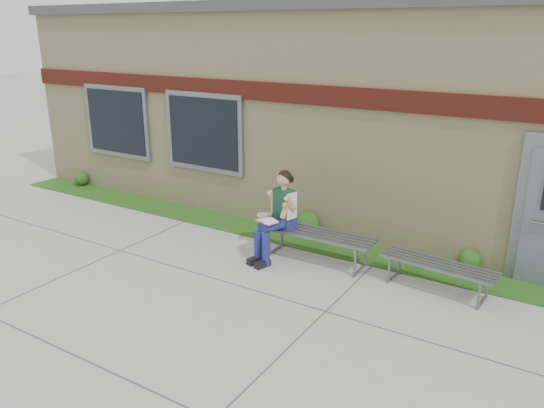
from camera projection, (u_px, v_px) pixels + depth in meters
The scene contains 9 objects.
ground at pixel (245, 308), 7.38m from camera, with size 80.00×80.00×0.00m, color #9E9E99.
grass_strip at pixel (327, 246), 9.47m from camera, with size 16.00×0.80×0.02m, color #234C14.
school_building at pixel (399, 105), 11.55m from camera, with size 16.20×6.22×4.20m.
bench_left at pixel (316, 239), 8.76m from camera, with size 1.97×0.57×0.51m.
bench_right at pixel (438, 269), 7.78m from camera, with size 1.72×0.63×0.44m.
girl at pixel (278, 214), 8.76m from camera, with size 0.58×0.95×1.50m.
shrub_west at pixel (82, 179), 13.03m from camera, with size 0.33×0.33×0.33m, color #234C14.
shrub_mid at pixel (308, 224), 9.87m from camera, with size 0.45×0.45×0.45m, color #234C14.
shrub_east at pixel (469, 260), 8.43m from camera, with size 0.35×0.35×0.35m, color #234C14.
Camera 1 is at (3.76, -5.37, 3.70)m, focal length 35.00 mm.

